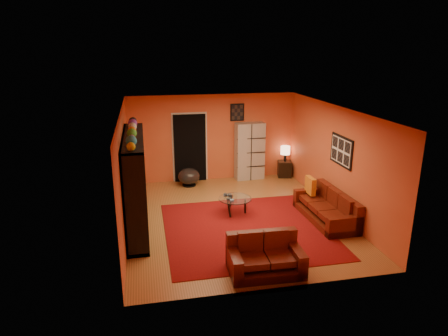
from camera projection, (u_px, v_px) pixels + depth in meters
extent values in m
plane|color=brown|center=(235.00, 217.00, 9.60)|extent=(6.00, 6.00, 0.00)
plane|color=white|center=(236.00, 109.00, 8.84)|extent=(6.00, 6.00, 0.00)
plane|color=#D2532E|center=(213.00, 138.00, 12.03)|extent=(6.00, 0.00, 6.00)
plane|color=#D2532E|center=(278.00, 218.00, 6.41)|extent=(6.00, 0.00, 6.00)
plane|color=#D2532E|center=(124.00, 172.00, 8.74)|extent=(0.00, 6.00, 6.00)
plane|color=#D2532E|center=(335.00, 160.00, 9.70)|extent=(0.00, 6.00, 6.00)
cube|color=#610B0D|center=(246.00, 229.00, 8.96)|extent=(3.60, 3.60, 0.01)
cube|color=black|center=(190.00, 148.00, 11.94)|extent=(0.95, 0.10, 2.04)
cube|color=black|center=(341.00, 151.00, 9.33)|extent=(0.03, 1.00, 0.70)
cube|color=black|center=(237.00, 112.00, 11.93)|extent=(0.42, 0.03, 0.52)
cube|color=black|center=(135.00, 182.00, 8.85)|extent=(0.45, 3.00, 2.10)
imported|color=black|center=(138.00, 184.00, 8.94)|extent=(0.89, 0.12, 0.51)
cube|color=#4B120A|center=(325.00, 214.00, 9.41)|extent=(0.85, 1.98, 0.32)
cube|color=#4B120A|center=(338.00, 202.00, 9.40)|extent=(0.23, 1.97, 0.85)
cube|color=#4B120A|center=(345.00, 223.00, 8.54)|extent=(0.81, 0.20, 0.62)
cube|color=#4B120A|center=(309.00, 195.00, 10.20)|extent=(0.81, 0.20, 0.62)
cube|color=#4B120A|center=(335.00, 210.00, 8.81)|extent=(0.60, 0.53, 0.12)
cube|color=#4B120A|center=(324.00, 202.00, 9.31)|extent=(0.60, 0.53, 0.12)
cube|color=#4B120A|center=(314.00, 194.00, 9.81)|extent=(0.60, 0.53, 0.12)
cube|color=#4B120A|center=(265.00, 265.00, 7.21)|extent=(1.35, 0.84, 0.32)
cube|color=#4B120A|center=(261.00, 244.00, 7.42)|extent=(1.33, 0.22, 0.85)
cube|color=#4B120A|center=(296.00, 255.00, 7.26)|extent=(0.21, 0.80, 0.62)
cube|color=#4B120A|center=(234.00, 260.00, 7.07)|extent=(0.21, 0.80, 0.62)
cube|color=#4B120A|center=(280.00, 249.00, 7.12)|extent=(0.48, 0.59, 0.12)
cube|color=#4B120A|center=(253.00, 252.00, 7.04)|extent=(0.48, 0.59, 0.12)
cube|color=orange|center=(310.00, 186.00, 9.90)|extent=(0.12, 0.42, 0.42)
cylinder|color=silver|center=(235.00, 198.00, 9.68)|extent=(0.81, 0.81, 0.02)
cylinder|color=black|center=(245.00, 207.00, 9.72)|extent=(0.05, 0.05, 0.38)
cylinder|color=black|center=(231.00, 203.00, 9.95)|extent=(0.05, 0.05, 0.38)
cylinder|color=black|center=(229.00, 209.00, 9.54)|extent=(0.05, 0.05, 0.38)
cube|color=#B4AFA6|center=(250.00, 151.00, 12.18)|extent=(0.90, 0.45, 1.75)
cylinder|color=black|center=(189.00, 185.00, 11.78)|extent=(0.44, 0.44, 0.03)
cylinder|color=black|center=(189.00, 182.00, 11.76)|extent=(0.06, 0.06, 0.15)
ellipsoid|color=#433B3B|center=(189.00, 176.00, 11.70)|extent=(0.63, 0.63, 0.48)
cube|color=black|center=(284.00, 169.00, 12.53)|extent=(0.48, 0.48, 0.50)
cylinder|color=black|center=(285.00, 158.00, 12.43)|extent=(0.08, 0.08, 0.23)
cylinder|color=#FFC48C|center=(285.00, 150.00, 12.35)|extent=(0.29, 0.29, 0.25)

